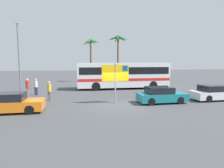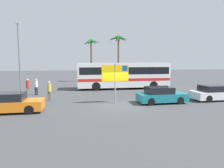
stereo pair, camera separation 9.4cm
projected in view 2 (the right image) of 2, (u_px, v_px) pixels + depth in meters
The scene contains 12 objects.
ground at pixel (119, 105), 15.22m from camera, with size 120.00×120.00×0.00m, color #424447.
bus_front_coach at pixel (123, 74), 24.32m from camera, with size 11.19×2.53×3.17m.
ferry_sign at pixel (116, 75), 15.74m from camera, with size 2.20×0.23×3.20m.
car_orange at pixel (11, 103), 13.10m from camera, with size 4.00×1.76×1.32m.
car_teal at pixel (161, 95), 16.07m from camera, with size 3.96×1.79×1.32m.
car_white at pixel (216, 93), 17.25m from camera, with size 4.43×1.88×1.32m.
pedestrian_by_bus at pixel (36, 85), 19.80m from camera, with size 0.32×0.32×1.66m.
pedestrian_crossing_lot at pixel (28, 86), 19.04m from camera, with size 0.32×0.32×1.73m.
pedestrian_near_sign at pixel (49, 89), 16.85m from camera, with size 0.32×0.32×1.69m.
lamp_post_left_side at pixel (19, 55), 20.12m from camera, with size 0.56×0.20×7.30m.
palm_tree_seaside at pixel (91, 48), 31.61m from camera, with size 2.92×2.77×6.95m.
palm_tree_inland at pixel (119, 44), 31.90m from camera, with size 3.49×3.37×7.55m.
Camera 2 is at (-2.96, -14.64, 3.39)m, focal length 31.68 mm.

